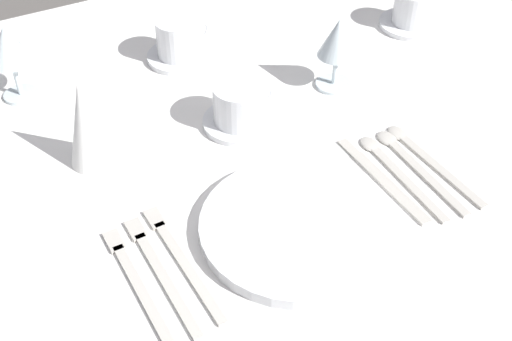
# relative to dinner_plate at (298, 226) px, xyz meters

# --- Properties ---
(dining_table) EXTENTS (1.80, 1.11, 0.74)m
(dining_table) POSITION_rel_dinner_plate_xyz_m (-0.03, 0.26, -0.09)
(dining_table) COLOR white
(dining_table) RESTS_ON ground
(dinner_plate) EXTENTS (0.27, 0.27, 0.02)m
(dinner_plate) POSITION_rel_dinner_plate_xyz_m (0.00, 0.00, 0.00)
(dinner_plate) COLOR white
(dinner_plate) RESTS_ON dining_table
(fork_outer) EXTENTS (0.02, 0.23, 0.00)m
(fork_outer) POSITION_rel_dinner_plate_xyz_m (-0.16, 0.03, -0.01)
(fork_outer) COLOR beige
(fork_outer) RESTS_ON dining_table
(fork_inner) EXTENTS (0.02, 0.23, 0.00)m
(fork_inner) POSITION_rel_dinner_plate_xyz_m (-0.20, 0.03, -0.01)
(fork_inner) COLOR beige
(fork_inner) RESTS_ON dining_table
(fork_salad) EXTENTS (0.02, 0.22, 0.00)m
(fork_salad) POSITION_rel_dinner_plate_xyz_m (-0.23, 0.03, -0.01)
(fork_salad) COLOR beige
(fork_salad) RESTS_ON dining_table
(dinner_knife) EXTENTS (0.02, 0.21, 0.00)m
(dinner_knife) POSITION_rel_dinner_plate_xyz_m (0.17, 0.02, -0.01)
(dinner_knife) COLOR beige
(dinner_knife) RESTS_ON dining_table
(spoon_soup) EXTENTS (0.03, 0.21, 0.01)m
(spoon_soup) POSITION_rel_dinner_plate_xyz_m (0.20, 0.04, -0.01)
(spoon_soup) COLOR beige
(spoon_soup) RESTS_ON dining_table
(spoon_dessert) EXTENTS (0.03, 0.22, 0.01)m
(spoon_dessert) POSITION_rel_dinner_plate_xyz_m (0.23, 0.04, -0.01)
(spoon_dessert) COLOR beige
(spoon_dessert) RESTS_ON dining_table
(spoon_tea) EXTENTS (0.03, 0.22, 0.01)m
(spoon_tea) POSITION_rel_dinner_plate_xyz_m (0.26, 0.04, -0.01)
(spoon_tea) COLOR beige
(spoon_tea) RESTS_ON dining_table
(saucer_left) EXTENTS (0.13, 0.13, 0.01)m
(saucer_left) POSITION_rel_dinner_plate_xyz_m (0.04, 0.49, -0.00)
(saucer_left) COLOR white
(saucer_left) RESTS_ON dining_table
(coffee_cup_left) EXTENTS (0.11, 0.08, 0.07)m
(coffee_cup_left) POSITION_rel_dinner_plate_xyz_m (0.04, 0.49, 0.04)
(coffee_cup_left) COLOR white
(coffee_cup_left) RESTS_ON saucer_left
(saucer_right) EXTENTS (0.12, 0.12, 0.01)m
(saucer_right) POSITION_rel_dinner_plate_xyz_m (0.04, 0.26, -0.00)
(saucer_right) COLOR white
(saucer_right) RESTS_ON dining_table
(coffee_cup_right) EXTENTS (0.11, 0.09, 0.07)m
(coffee_cup_right) POSITION_rel_dinner_plate_xyz_m (0.05, 0.26, 0.03)
(coffee_cup_right) COLOR white
(coffee_cup_right) RESTS_ON saucer_right
(saucer_far) EXTENTS (0.13, 0.13, 0.01)m
(saucer_far) POSITION_rel_dinner_plate_xyz_m (0.50, 0.38, -0.00)
(saucer_far) COLOR white
(saucer_far) RESTS_ON dining_table
(coffee_cup_far) EXTENTS (0.10, 0.08, 0.07)m
(coffee_cup_far) POSITION_rel_dinner_plate_xyz_m (0.50, 0.38, 0.03)
(coffee_cup_far) COLOR white
(coffee_cup_far) RESTS_ON saucer_far
(wine_glass_centre) EXTENTS (0.08, 0.08, 0.14)m
(wine_glass_centre) POSITION_rel_dinner_plate_xyz_m (-0.26, 0.51, 0.09)
(wine_glass_centre) COLOR silver
(wine_glass_centre) RESTS_ON dining_table
(wine_glass_left) EXTENTS (0.07, 0.07, 0.13)m
(wine_glass_left) POSITION_rel_dinner_plate_xyz_m (0.24, 0.28, 0.08)
(wine_glass_left) COLOR silver
(wine_glass_left) RESTS_ON dining_table
(napkin_folded) EXTENTS (0.07, 0.07, 0.15)m
(napkin_folded) POSITION_rel_dinner_plate_xyz_m (-0.20, 0.28, 0.06)
(napkin_folded) COLOR white
(napkin_folded) RESTS_ON dining_table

